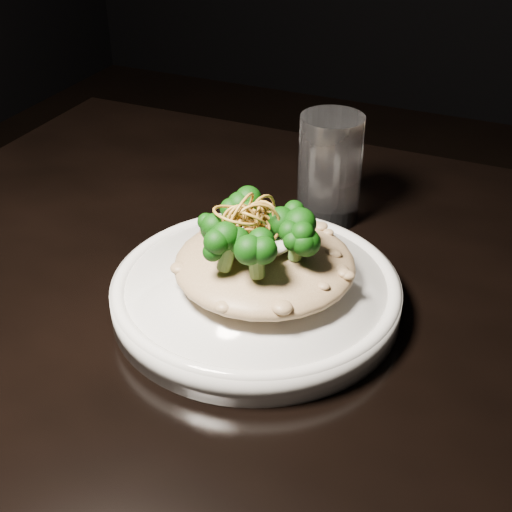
{
  "coord_description": "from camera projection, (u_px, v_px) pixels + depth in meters",
  "views": [
    {
      "loc": [
        0.12,
        -0.47,
        1.14
      ],
      "look_at": [
        -0.09,
        0.01,
        0.81
      ],
      "focal_mm": 50.0,
      "sensor_mm": 36.0,
      "label": 1
    }
  ],
  "objects": [
    {
      "name": "drinking_glass",
      "position": [
        330.0,
        169.0,
        0.76
      ],
      "size": [
        0.08,
        0.08,
        0.12
      ],
      "primitive_type": "cylinder",
      "rotation": [
        0.0,
        0.0,
        -0.17
      ],
      "color": "silver",
      "rests_on": "table"
    },
    {
      "name": "cheese",
      "position": [
        261.0,
        238.0,
        0.62
      ],
      "size": [
        0.06,
        0.06,
        0.02
      ],
      "primitive_type": "ellipsoid",
      "color": "silver",
      "rests_on": "risotto"
    },
    {
      "name": "table",
      "position": [
        346.0,
        406.0,
        0.66
      ],
      "size": [
        1.1,
        0.8,
        0.75
      ],
      "color": "black",
      "rests_on": "ground"
    },
    {
      "name": "plate",
      "position": [
        256.0,
        294.0,
        0.65
      ],
      "size": [
        0.26,
        0.26,
        0.03
      ],
      "primitive_type": "cylinder",
      "color": "silver",
      "rests_on": "table"
    },
    {
      "name": "risotto",
      "position": [
        265.0,
        264.0,
        0.63
      ],
      "size": [
        0.16,
        0.16,
        0.04
      ],
      "primitive_type": "ellipsoid",
      "color": "brown",
      "rests_on": "plate"
    },
    {
      "name": "shallots",
      "position": [
        249.0,
        216.0,
        0.6
      ],
      "size": [
        0.05,
        0.05,
        0.03
      ],
      "primitive_type": null,
      "color": "olive",
      "rests_on": "cheese"
    },
    {
      "name": "broccoli",
      "position": [
        257.0,
        230.0,
        0.61
      ],
      "size": [
        0.11,
        0.11,
        0.04
      ],
      "primitive_type": null,
      "color": "black",
      "rests_on": "risotto"
    }
  ]
}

